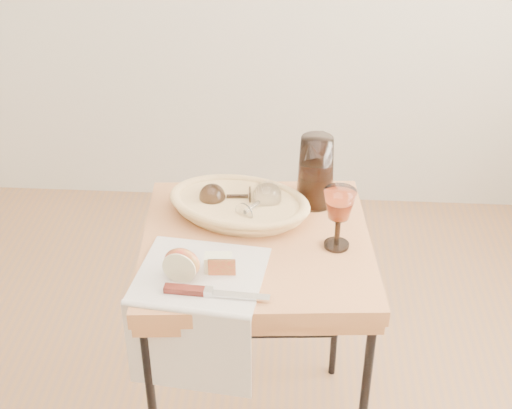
# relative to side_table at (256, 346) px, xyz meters

# --- Properties ---
(side_table) EXTENTS (0.66, 0.66, 0.77)m
(side_table) POSITION_rel_side_table_xyz_m (0.00, 0.00, 0.00)
(side_table) COLOR brown
(side_table) RESTS_ON floor
(tea_towel) EXTENTS (0.34, 0.31, 0.01)m
(tea_towel) POSITION_rel_side_table_xyz_m (-0.13, -0.17, 0.39)
(tea_towel) COLOR silver
(tea_towel) RESTS_ON side_table
(bread_basket) EXTENTS (0.40, 0.32, 0.05)m
(bread_basket) POSITION_rel_side_table_xyz_m (-0.06, 0.12, 0.41)
(bread_basket) COLOR #AE8042
(bread_basket) RESTS_ON side_table
(goblet_lying_a) EXTENTS (0.13, 0.08, 0.07)m
(goblet_lying_a) POSITION_rel_side_table_xyz_m (-0.09, 0.13, 0.44)
(goblet_lying_a) COLOR #483325
(goblet_lying_a) RESTS_ON bread_basket
(goblet_lying_b) EXTENTS (0.14, 0.16, 0.08)m
(goblet_lying_b) POSITION_rel_side_table_xyz_m (-0.00, 0.09, 0.44)
(goblet_lying_b) COLOR white
(goblet_lying_b) RESTS_ON bread_basket
(pitcher) EXTENTS (0.22, 0.27, 0.25)m
(pitcher) POSITION_rel_side_table_xyz_m (0.15, 0.19, 0.49)
(pitcher) COLOR black
(pitcher) RESTS_ON side_table
(wine_goblet) EXTENTS (0.11, 0.11, 0.17)m
(wine_goblet) POSITION_rel_side_table_xyz_m (0.21, -0.02, 0.47)
(wine_goblet) COLOR white
(wine_goblet) RESTS_ON side_table
(apple_half) EXTENTS (0.10, 0.06, 0.08)m
(apple_half) POSITION_rel_side_table_xyz_m (-0.17, -0.18, 0.43)
(apple_half) COLOR #B50011
(apple_half) RESTS_ON tea_towel
(apple_wedge) EXTENTS (0.07, 0.04, 0.05)m
(apple_wedge) POSITION_rel_side_table_xyz_m (-0.08, -0.15, 0.42)
(apple_wedge) COLOR beige
(apple_wedge) RESTS_ON tea_towel
(table_knife) EXTENTS (0.25, 0.04, 0.02)m
(table_knife) POSITION_rel_side_table_xyz_m (-0.09, -0.25, 0.40)
(table_knife) COLOR silver
(table_knife) RESTS_ON tea_towel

